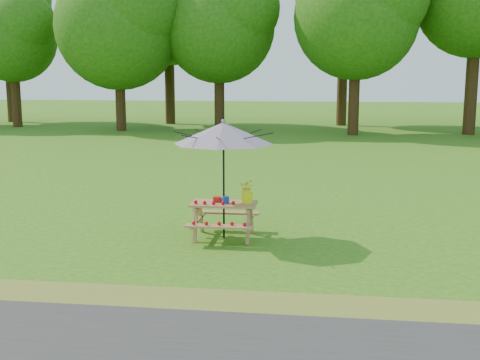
# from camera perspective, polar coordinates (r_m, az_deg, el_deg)

# --- Properties ---
(ground) EXTENTS (120.00, 120.00, 0.00)m
(ground) POSITION_cam_1_polar(r_m,az_deg,el_deg) (10.67, 14.36, -6.62)
(ground) COLOR #297015
(ground) RESTS_ON ground
(drygrass_strip) EXTENTS (120.00, 1.20, 0.01)m
(drygrass_strip) POSITION_cam_1_polar(r_m,az_deg,el_deg) (8.04, 16.72, -12.23)
(drygrass_strip) COLOR olive
(drygrass_strip) RESTS_ON ground
(picnic_table) EXTENTS (1.20, 1.32, 0.67)m
(picnic_table) POSITION_cam_1_polar(r_m,az_deg,el_deg) (11.11, -1.54, -3.90)
(picnic_table) COLOR #AB784D
(picnic_table) RESTS_ON ground
(patio_umbrella) EXTENTS (1.87, 1.87, 2.25)m
(patio_umbrella) POSITION_cam_1_polar(r_m,az_deg,el_deg) (10.84, -1.58, 4.46)
(patio_umbrella) COLOR black
(patio_umbrella) RESTS_ON ground
(produce_bins) EXTENTS (0.31, 0.34, 0.13)m
(produce_bins) POSITION_cam_1_polar(r_m,az_deg,el_deg) (11.06, -1.72, -1.86)
(produce_bins) COLOR red
(produce_bins) RESTS_ON picnic_table
(tomatoes_row) EXTENTS (0.77, 0.13, 0.07)m
(tomatoes_row) POSITION_cam_1_polar(r_m,az_deg,el_deg) (10.88, -2.48, -2.16)
(tomatoes_row) COLOR red
(tomatoes_row) RESTS_ON picnic_table
(flower_bucket) EXTENTS (0.28, 0.25, 0.44)m
(flower_bucket) POSITION_cam_1_polar(r_m,az_deg,el_deg) (10.99, 0.68, -0.98)
(flower_bucket) COLOR #F7FB0D
(flower_bucket) RESTS_ON picnic_table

